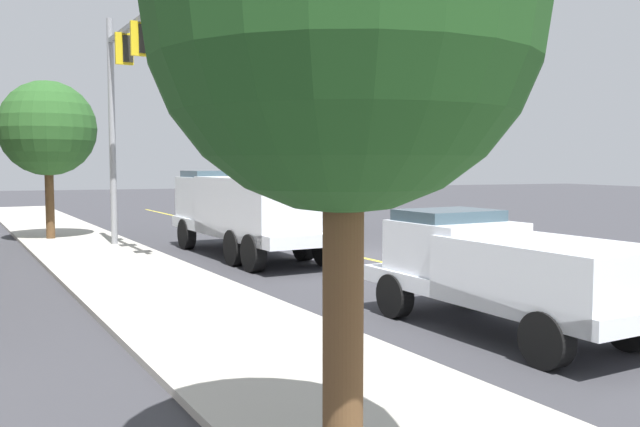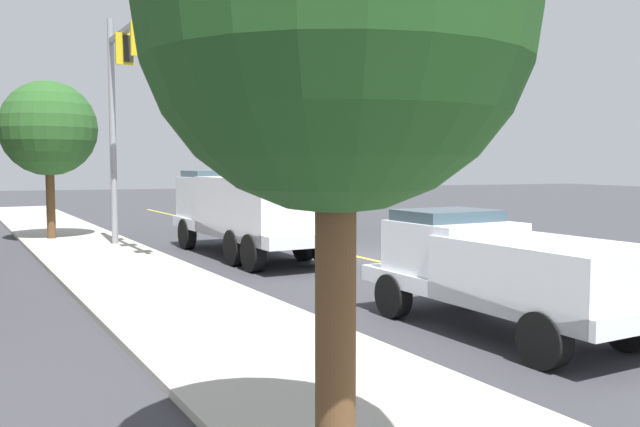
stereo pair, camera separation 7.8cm
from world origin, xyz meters
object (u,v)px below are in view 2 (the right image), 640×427
(utility_bucket_truck, at_px, (248,206))
(traffic_signal_mast, at_px, (127,79))
(passing_minivan, at_px, (298,208))
(traffic_cone_mid_front, at_px, (468,273))
(service_pickup_truck, at_px, (502,269))
(traffic_cone_mid_rear, at_px, (327,244))
(traffic_cone_trailing, at_px, (255,229))

(utility_bucket_truck, distance_m, traffic_signal_mast, 5.55)
(passing_minivan, relative_size, traffic_cone_mid_front, 5.91)
(service_pickup_truck, xyz_separation_m, passing_minivan, (18.29, -2.40, -0.15))
(traffic_cone_mid_rear, bearing_deg, passing_minivan, -12.23)
(passing_minivan, bearing_deg, utility_bucket_truck, 150.68)
(utility_bucket_truck, distance_m, traffic_cone_trailing, 4.85)
(service_pickup_truck, distance_m, traffic_cone_mid_rear, 10.03)
(service_pickup_truck, bearing_deg, traffic_signal_mast, 22.28)
(passing_minivan, relative_size, traffic_signal_mast, 0.64)
(utility_bucket_truck, relative_size, service_pickup_truck, 1.45)
(utility_bucket_truck, relative_size, traffic_cone_mid_rear, 10.04)
(traffic_cone_mid_front, xyz_separation_m, traffic_signal_mast, (9.10, 6.80, 5.18))
(service_pickup_truck, bearing_deg, traffic_cone_mid_rear, -3.43)
(passing_minivan, height_order, traffic_cone_mid_front, passing_minivan)
(service_pickup_truck, height_order, traffic_cone_mid_rear, service_pickup_truck)
(service_pickup_truck, height_order, passing_minivan, service_pickup_truck)
(traffic_cone_mid_rear, height_order, traffic_signal_mast, traffic_signal_mast)
(passing_minivan, bearing_deg, traffic_cone_mid_front, 176.97)
(traffic_cone_trailing, bearing_deg, utility_bucket_truck, 162.84)
(service_pickup_truck, bearing_deg, passing_minivan, -7.47)
(utility_bucket_truck, height_order, passing_minivan, utility_bucket_truck)
(traffic_cone_mid_rear, bearing_deg, traffic_cone_mid_front, -170.99)
(utility_bucket_truck, xyz_separation_m, service_pickup_truck, (-10.98, -1.71, -0.50))
(service_pickup_truck, xyz_separation_m, traffic_signal_mast, (12.65, 5.18, 4.48))
(traffic_cone_trailing, bearing_deg, traffic_cone_mid_front, -170.73)
(service_pickup_truck, distance_m, traffic_signal_mast, 14.39)
(service_pickup_truck, bearing_deg, traffic_cone_trailing, 1.20)
(service_pickup_truck, xyz_separation_m, traffic_cone_mid_rear, (9.99, -0.60, -0.70))
(utility_bucket_truck, relative_size, passing_minivan, 1.69)
(traffic_cone_mid_rear, relative_size, traffic_signal_mast, 0.11)
(traffic_cone_mid_rear, xyz_separation_m, traffic_signal_mast, (2.66, 5.78, 5.18))
(traffic_cone_trailing, height_order, traffic_signal_mast, traffic_signal_mast)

